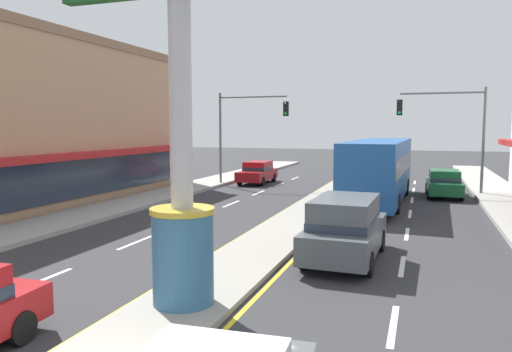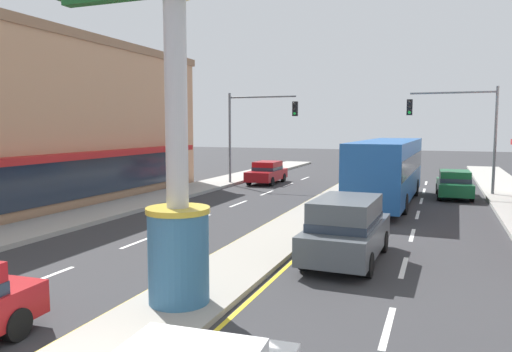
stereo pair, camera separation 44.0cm
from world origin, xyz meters
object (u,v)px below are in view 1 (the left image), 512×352
sedan_far_left_oncoming (444,183)px  sedan_kerb_right (257,172)px  suv_far_right_lane (345,228)px  bus_mid_left_lane (379,167)px  traffic_light_right_side (451,122)px  traffic_light_left_side (245,122)px  district_sign (181,126)px  storefront_left (6,120)px

sedan_far_left_oncoming → sedan_kerb_right: bearing=167.1°
suv_far_right_lane → sedan_far_left_oncoming: size_ratio=1.07×
bus_mid_left_lane → sedan_far_left_oncoming: size_ratio=2.59×
traffic_light_right_side → sedan_far_left_oncoming: traffic_light_right_side is taller
traffic_light_left_side → bus_mid_left_lane: (9.08, -4.42, -2.38)m
district_sign → suv_far_right_lane: size_ratio=1.77×
traffic_light_left_side → bus_mid_left_lane: size_ratio=0.55×
traffic_light_right_side → sedan_far_left_oncoming: size_ratio=1.42×
district_sign → sedan_kerb_right: size_ratio=1.91×
sedan_kerb_right → bus_mid_left_lane: bearing=-35.3°
traffic_light_right_side → bus_mid_left_lane: (-3.58, -4.44, -2.38)m
storefront_left → traffic_light_left_side: size_ratio=3.89×
suv_far_right_lane → bus_mid_left_lane: (0.00, 11.55, 0.88)m
traffic_light_right_side → storefront_left: bearing=-151.1°
traffic_light_left_side → suv_far_right_lane: (9.08, -15.97, -3.26)m
storefront_left → sedan_kerb_right: size_ratio=5.59×
storefront_left → district_sign: bearing=-33.0°
district_sign → bus_mid_left_lane: size_ratio=0.73×
storefront_left → sedan_kerb_right: 16.21m
sedan_kerb_right → suv_far_right_lane: bearing=-63.7°
bus_mid_left_lane → suv_far_right_lane: bearing=-90.0°
suv_far_right_lane → sedan_kerb_right: 19.83m
suv_far_right_lane → sedan_far_left_oncoming: bearing=77.6°
storefront_left → sedan_far_left_oncoming: storefront_left is taller
storefront_left → bus_mid_left_lane: size_ratio=2.14×
traffic_light_right_side → sedan_far_left_oncoming: bearing=-105.9°
storefront_left → sedan_far_left_oncoming: 23.44m
suv_far_right_lane → sedan_far_left_oncoming: 15.36m
district_sign → traffic_light_left_side: size_ratio=1.33×
traffic_light_left_side → traffic_light_right_side: same height
district_sign → sedan_far_left_oncoming: district_sign is taller
district_sign → storefront_left: size_ratio=0.34×
district_sign → traffic_light_left_side: bearing=106.8°
district_sign → sedan_far_left_oncoming: (6.05, 20.04, -3.20)m
district_sign → sedan_far_left_oncoming: 21.18m
storefront_left → suv_far_right_lane: 18.18m
sedan_far_left_oncoming → suv_far_right_lane: bearing=-102.4°
sedan_far_left_oncoming → storefront_left: bearing=-152.9°
district_sign → suv_far_right_lane: 6.48m
sedan_far_left_oncoming → sedan_kerb_right: same height
sedan_kerb_right → traffic_light_right_side: bearing=-8.2°
traffic_light_right_side → bus_mid_left_lane: 6.18m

